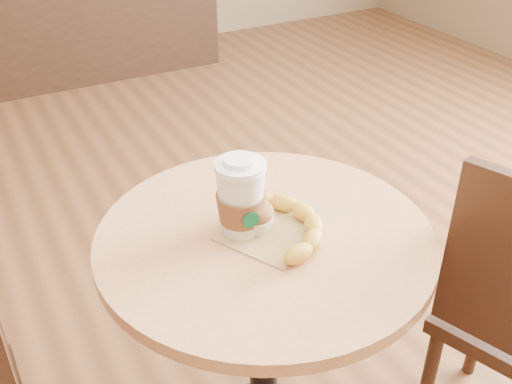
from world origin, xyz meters
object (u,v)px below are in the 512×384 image
cafe_table (264,308)px  muffin (255,216)px  banana (290,221)px  coffee_cup (241,200)px

cafe_table → muffin: (-0.01, 0.02, 0.25)m
cafe_table → muffin: muffin is taller
cafe_table → banana: 0.24m
cafe_table → banana: bearing=-15.8°
coffee_cup → banana: size_ratio=0.64×
coffee_cup → banana: bearing=-21.4°
muffin → banana: muffin is taller
muffin → banana: (0.07, -0.03, -0.02)m
coffee_cup → banana: coffee_cup is taller
muffin → coffee_cup: bearing=154.4°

